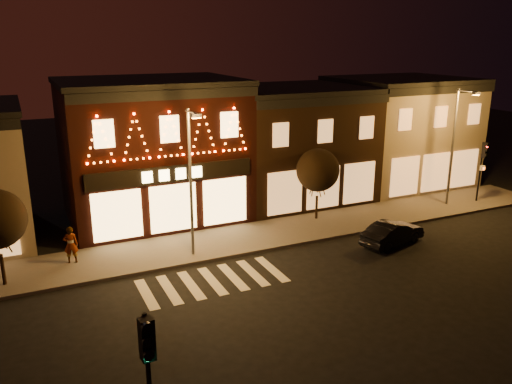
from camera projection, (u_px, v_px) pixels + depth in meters
ground at (249, 323)px, 20.03m from camera, size 120.00×120.00×0.00m
sidewalk_far at (221, 242)px, 27.77m from camera, size 44.00×4.00×0.15m
building_pulp at (152, 149)px, 31.00m from camera, size 10.20×8.34×8.30m
building_right_a at (292, 143)px, 34.96m from camera, size 9.20×8.28×7.50m
building_right_b at (399, 131)px, 38.55m from camera, size 9.20×8.28×7.80m
traffic_signal_near at (149, 368)px, 11.86m from camera, size 0.35×0.47×4.50m
traffic_signal_far at (483, 160)px, 33.69m from camera, size 0.33×0.45×3.96m
streetlamp_mid at (191, 172)px, 24.67m from camera, size 0.47×1.66×7.26m
streetlamp_right at (456, 139)px, 32.54m from camera, size 0.48×1.70×7.41m
tree_right at (318, 170)px, 30.41m from camera, size 2.54×2.54×4.24m
dark_sedan at (393, 233)px, 27.50m from camera, size 4.06×2.23×1.27m
pedestrian at (71, 245)px, 24.85m from camera, size 0.73×0.54×1.83m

